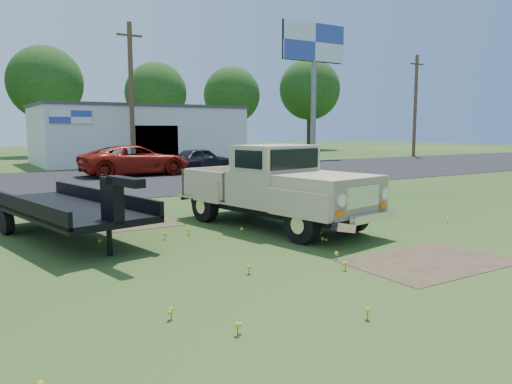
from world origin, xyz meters
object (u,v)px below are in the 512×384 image
at_px(red_pickup, 135,161).
at_px(flatbed_trailer, 63,203).
at_px(dark_sedan, 201,159).
at_px(vintage_pickup_truck, 275,186).
at_px(billboard, 314,54).

bearing_deg(red_pickup, flatbed_trailer, 153.70).
bearing_deg(flatbed_trailer, red_pickup, 54.63).
relative_size(red_pickup, dark_sedan, 1.46).
relative_size(vintage_pickup_truck, dark_sedan, 1.45).
distance_m(red_pickup, dark_sedan, 4.52).
height_order(vintage_pickup_truck, flatbed_trailer, vintage_pickup_truck).
bearing_deg(dark_sedan, vintage_pickup_truck, 145.00).
bearing_deg(dark_sedan, red_pickup, 89.07).
xyz_separation_m(flatbed_trailer, dark_sedan, (10.72, 15.27, -0.13)).
xyz_separation_m(flatbed_trailer, red_pickup, (6.35, 14.14, -0.00)).
height_order(billboard, dark_sedan, billboard).
relative_size(vintage_pickup_truck, red_pickup, 1.00).
height_order(red_pickup, dark_sedan, red_pickup).
xyz_separation_m(billboard, dark_sedan, (-13.17, -5.99, -7.87)).
bearing_deg(flatbed_trailer, billboard, 30.49).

